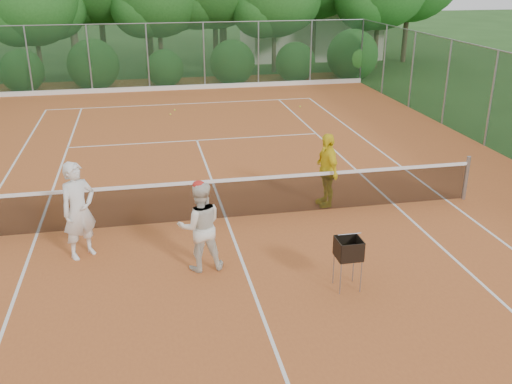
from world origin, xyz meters
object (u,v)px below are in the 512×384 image
player_center_grp (200,226)px  ball_hopper (349,249)px  player_yellow (327,170)px  player_white (79,210)px

player_center_grp → ball_hopper: (2.46, -1.23, -0.11)m
player_yellow → ball_hopper: (-0.81, -3.73, -0.13)m
player_white → player_center_grp: 2.44m
player_white → player_yellow: bearing=-19.8°
player_center_grp → ball_hopper: size_ratio=1.85×
player_center_grp → player_yellow: size_ratio=1.00×
player_yellow → ball_hopper: bearing=-17.2°
player_white → ball_hopper: 5.19m
player_white → player_center_grp: player_white is taller
player_white → ball_hopper: bearing=-60.4°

